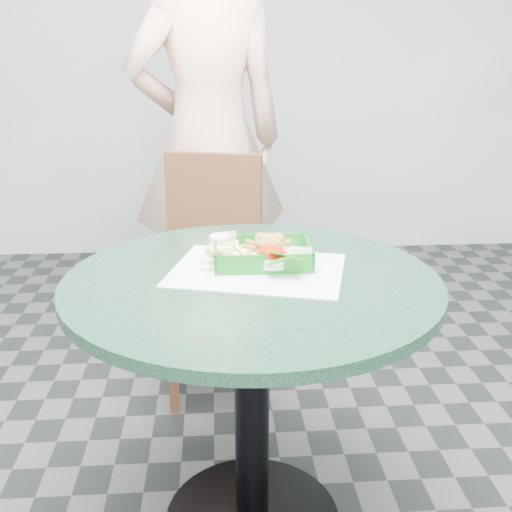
{
  "coord_description": "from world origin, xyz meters",
  "views": [
    {
      "loc": [
        -0.09,
        -1.4,
        1.32
      ],
      "look_at": [
        0.02,
        0.1,
        0.79
      ],
      "focal_mm": 42.0,
      "sensor_mm": 36.0,
      "label": 1
    }
  ],
  "objects": [
    {
      "name": "wall_back",
      "position": [
        0.0,
        2.5,
        1.4
      ],
      "size": [
        4.0,
        0.04,
        2.8
      ],
      "primitive_type": "cube",
      "color": "silver",
      "rests_on": "ground"
    },
    {
      "name": "crab_sandwich",
      "position": [
        0.05,
        0.1,
        0.8
      ],
      "size": [
        0.12,
        0.12,
        0.07
      ],
      "rotation": [
        0.0,
        0.0,
        -0.4
      ],
      "color": "#E8BE6F",
      "rests_on": "food_basket"
    },
    {
      "name": "fries_pile",
      "position": [
        -0.06,
        0.09,
        0.79
      ],
      "size": [
        0.13,
        0.14,
        0.04
      ],
      "primitive_type": null,
      "rotation": [
        0.0,
        0.0,
        0.22
      ],
      "color": "#FFE996",
      "rests_on": "food_basket"
    },
    {
      "name": "diner_person",
      "position": [
        -0.11,
        1.17,
        1.18
      ],
      "size": [
        0.96,
        0.74,
        2.35
      ],
      "primitive_type": "imported",
      "rotation": [
        0.0,
        0.0,
        3.36
      ],
      "color": "beige",
      "rests_on": "floor"
    },
    {
      "name": "food_basket",
      "position": [
        0.03,
        0.1,
        0.77
      ],
      "size": [
        0.25,
        0.19,
        0.05
      ],
      "rotation": [
        0.0,
        0.0,
        -0.01
      ],
      "color": "#106815",
      "rests_on": "placemat"
    },
    {
      "name": "sauce_ramekin",
      "position": [
        -0.08,
        0.15,
        0.8
      ],
      "size": [
        0.06,
        0.06,
        0.03
      ],
      "rotation": [
        0.0,
        0.0,
        -0.37
      ],
      "color": "silver",
      "rests_on": "food_basket"
    },
    {
      "name": "cafe_table",
      "position": [
        0.0,
        0.0,
        0.58
      ],
      "size": [
        0.95,
        0.95,
        0.75
      ],
      "color": "black",
      "rests_on": "floor"
    },
    {
      "name": "garnish_cup",
      "position": [
        0.06,
        0.02,
        0.79
      ],
      "size": [
        0.11,
        0.1,
        0.04
      ],
      "rotation": [
        0.0,
        0.0,
        0.35
      ],
      "color": "silver",
      "rests_on": "food_basket"
    },
    {
      "name": "placemat",
      "position": [
        0.02,
        0.04,
        0.75
      ],
      "size": [
        0.5,
        0.43,
        0.0
      ],
      "primitive_type": "cube",
      "rotation": [
        0.0,
        0.0,
        -0.26
      ],
      "color": "white",
      "rests_on": "cafe_table"
    },
    {
      "name": "dining_chair",
      "position": [
        -0.09,
        0.82,
        0.53
      ],
      "size": [
        0.39,
        0.39,
        0.93
      ],
      "rotation": [
        0.0,
        0.0,
        -0.25
      ],
      "color": "black",
      "rests_on": "floor"
    }
  ]
}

